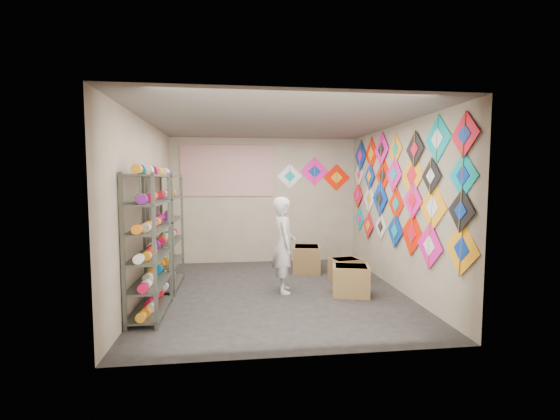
{
  "coord_description": "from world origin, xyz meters",
  "views": [
    {
      "loc": [
        -0.65,
        -5.9,
        1.81
      ],
      "look_at": [
        0.1,
        0.3,
        1.3
      ],
      "focal_mm": 24.0,
      "sensor_mm": 36.0,
      "label": 1
    }
  ],
  "objects": [
    {
      "name": "kite_wall_display",
      "position": [
        1.98,
        -0.04,
        1.65
      ],
      "size": [
        0.06,
        4.33,
        2.08
      ],
      "color": "#FFA419",
      "rests_on": "room_walls"
    },
    {
      "name": "carton_b",
      "position": [
        1.29,
        0.45,
        0.2
      ],
      "size": [
        0.56,
        0.49,
        0.41
      ],
      "primitive_type": "cube",
      "rotation": [
        0.0,
        0.0,
        0.17
      ],
      "color": "olive",
      "rests_on": "ground"
    },
    {
      "name": "carton_c",
      "position": [
        0.74,
        1.23,
        0.25
      ],
      "size": [
        0.62,
        0.67,
        0.51
      ],
      "primitive_type": "cube",
      "rotation": [
        0.0,
        0.0,
        -0.18
      ],
      "color": "olive",
      "rests_on": "ground"
    },
    {
      "name": "poster",
      "position": [
        -0.8,
        2.23,
        2.0
      ],
      "size": [
        2.0,
        0.01,
        1.1
      ],
      "primitive_type": "cube",
      "color": "#8D51B1",
      "rests_on": "room_walls"
    },
    {
      "name": "string_spools",
      "position": [
        -1.78,
        -0.2,
        1.05
      ],
      "size": [
        0.12,
        2.36,
        0.12
      ],
      "color": "#DE0C41",
      "rests_on": "ground"
    },
    {
      "name": "back_wall_kites",
      "position": [
        1.11,
        2.24,
        1.91
      ],
      "size": [
        1.63,
        0.02,
        0.76
      ],
      "color": "white",
      "rests_on": "room_walls"
    },
    {
      "name": "room_walls",
      "position": [
        0.0,
        0.0,
        1.64
      ],
      "size": [
        4.5,
        4.5,
        4.5
      ],
      "color": "tan",
      "rests_on": "ground"
    },
    {
      "name": "ground",
      "position": [
        0.0,
        0.0,
        0.0
      ],
      "size": [
        4.5,
        4.5,
        0.0
      ],
      "primitive_type": "plane",
      "color": "black"
    },
    {
      "name": "shelf_rack_front",
      "position": [
        -1.78,
        -0.85,
        0.95
      ],
      "size": [
        0.4,
        1.1,
        1.9
      ],
      "primitive_type": "cube",
      "color": "#4C5147",
      "rests_on": "ground"
    },
    {
      "name": "shelf_rack_back",
      "position": [
        -1.78,
        0.45,
        0.95
      ],
      "size": [
        0.4,
        1.1,
        1.9
      ],
      "primitive_type": "cube",
      "color": "#4C5147",
      "rests_on": "ground"
    },
    {
      "name": "carton_a",
      "position": [
        1.14,
        -0.32,
        0.23
      ],
      "size": [
        0.66,
        0.59,
        0.47
      ],
      "primitive_type": "cube",
      "rotation": [
        0.0,
        0.0,
        -0.25
      ],
      "color": "olive",
      "rests_on": "ground"
    },
    {
      "name": "shopkeeper",
      "position": [
        0.12,
        -0.03,
        0.77
      ],
      "size": [
        0.56,
        0.38,
        1.53
      ],
      "primitive_type": "imported",
      "rotation": [
        0.0,
        0.0,
        1.58
      ],
      "color": "silver",
      "rests_on": "ground"
    }
  ]
}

